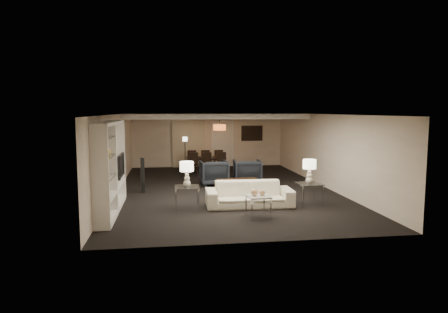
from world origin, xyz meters
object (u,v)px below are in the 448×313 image
floor_speaker (143,175)px  chair_fl (192,159)px  armchair_left (214,173)px  table_lamp_right (309,171)px  side_table_left (187,198)px  chair_nm (208,163)px  marble_table (258,206)px  side_table_right (309,194)px  dining_table (206,164)px  chair_fr (218,159)px  pendant_light (220,127)px  table_lamp_left (187,174)px  chair_nl (193,163)px  television (117,166)px  chair_fm (205,159)px  coffee_table (239,187)px  vase_amber (107,151)px  floor_lamp (185,153)px  sofa (249,194)px  chair_nr (222,163)px  armchair_right (247,172)px  vase_blue (104,175)px

floor_speaker → chair_fl: bearing=60.7°
armchair_left → table_lamp_right: bearing=121.3°
side_table_left → chair_nm: 6.07m
marble_table → side_table_right: bearing=32.9°
dining_table → chair_fl: (-0.60, 0.65, 0.14)m
chair_fr → dining_table: bearing=44.9°
pendant_light → table_lamp_left: 6.34m
chair_nl → side_table_left: bearing=-89.7°
television → chair_fm: television is taller
coffee_table → table_lamp_left: table_lamp_left is taller
pendant_light → television: size_ratio=0.46×
vase_amber → floor_lamp: 8.03m
sofa → chair_nr: chair_nr is taller
dining_table → chair_nl: size_ratio=1.92×
pendant_light → coffee_table: bearing=-89.4°
pendant_light → chair_nl: (-1.11, -0.08, -1.48)m
side_table_right → chair_nr: (-1.65, 5.96, 0.13)m
pendant_light → armchair_right: 3.18m
vase_amber → armchair_left: bearing=51.8°
armchair_right → marble_table: 4.44m
armchair_left → chair_nl: armchair_left is taller
television → floor_speaker: 1.62m
sofa → side_table_right: 1.70m
side_table_right → chair_fr: bearing=102.8°
chair_nr → floor_lamp: floor_lamp is taller
marble_table → television: bearing=150.9°
sofa → marble_table: sofa is taller
side_table_left → floor_lamp: floor_lamp is taller
side_table_left → chair_nr: 6.21m
television → chair_fr: (3.67, 6.34, -0.64)m
side_table_right → table_lamp_left: bearing=180.0°
table_lamp_right → vase_amber: size_ratio=3.56×
side_table_right → dining_table: bearing=108.8°
floor_lamp → armchair_left: bearing=-77.4°
chair_fm → sofa: bearing=91.0°
floor_speaker → chair_fl: floor_speaker is taller
marble_table → television: 4.22m
floor_speaker → chair_fm: bearing=54.9°
armchair_right → floor_speaker: floor_speaker is taller
coffee_table → dining_table: size_ratio=0.78×
armchair_right → table_lamp_left: bearing=58.5°
chair_nm → chair_fl: size_ratio=1.00×
chair_nr → chair_fl: size_ratio=1.00×
chair_nr → chair_nl: bearing=-177.2°
pendant_light → chair_fl: size_ratio=0.60×
television → dining_table: size_ratio=0.68×
chair_fl → side_table_right: bearing=109.7°
vase_blue → floor_lamp: (2.21, 8.19, -0.41)m
side_table_right → dining_table: 6.98m
pendant_light → chair_nl: pendant_light is taller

